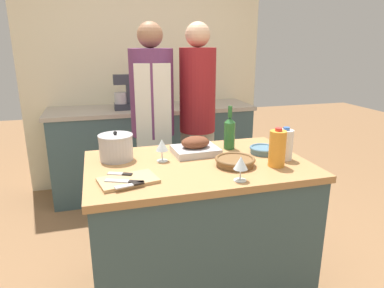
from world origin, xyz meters
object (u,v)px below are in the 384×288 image
Objects in this scene: milk_jug at (285,145)px; wicker_basket at (235,161)px; condiment_bottle_tall at (170,98)px; person_cook_aproned at (153,120)px; knife_chef at (126,181)px; cutting_board at (128,180)px; stand_mixer at (123,95)px; wine_glass_right at (241,164)px; condiment_bottle_short at (185,97)px; juice_jug at (277,148)px; wine_bottle_green at (229,132)px; stock_pot at (116,147)px; wine_glass_left at (162,146)px; knife_bread at (130,185)px; person_cook_guest at (197,115)px; knife_paring at (121,174)px; condiment_bottle_extra at (145,101)px; roasting_pan at (195,147)px; mixing_bowl at (263,150)px.

wicker_basket is at bearing -175.93° from milk_jug.
person_cook_aproned reaches higher than condiment_bottle_tall.
person_cook_aproned is (-0.32, -0.79, -0.05)m from condiment_bottle_tall.
cutting_board is at bearing 68.63° from knife_chef.
stand_mixer is at bearing 116.18° from milk_jug.
condiment_bottle_short is (0.23, 2.00, 0.05)m from wine_glass_right.
condiment_bottle_short is at bearing 91.92° from juice_jug.
milk_jug is 0.39m from wine_bottle_green.
wine_bottle_green is 0.17× the size of person_cook_aproned.
milk_jug reaches higher than stock_pot.
cutting_board is 1.14m from person_cook_aproned.
cutting_board is at bearing -108.55° from condiment_bottle_tall.
wine_glass_left is 0.69× the size of knife_chef.
person_cook_guest is at bearing 59.61° from knife_bread.
knife_paring is 1.72m from condiment_bottle_extra.
person_cook_aproned is at bearing 71.35° from knife_paring.
juice_jug reaches higher than milk_jug.
wine_glass_right is (0.10, -0.49, 0.05)m from roasting_pan.
milk_jug is 1.50× the size of wine_glass_left.
condiment_bottle_extra is (0.38, 1.37, 0.05)m from stock_pot.
person_cook_aproned is (0.08, 0.82, -0.02)m from wine_glass_left.
wine_glass_left is at bearing 128.68° from wine_glass_right.
condiment_bottle_extra reaches higher than mixing_bowl.
person_cook_guest reaches higher than stand_mixer.
knife_chef is 1.47× the size of knife_paring.
condiment_bottle_short is 0.77m from person_cook_guest.
person_cook_aproned is (-0.03, -0.66, -0.05)m from condiment_bottle_extra.
knife_bread is (-0.85, -0.10, -0.09)m from juice_jug.
mixing_bowl is 0.51m from wine_glass_right.
knife_paring is 1.93m from condiment_bottle_tall.
mixing_bowl is at bearing -63.81° from stand_mixer.
roasting_pan is at bearing -72.11° from person_cook_aproned.
knife_paring is (0.00, -0.31, -0.06)m from stock_pot.
person_cook_guest is (0.70, 1.11, 0.09)m from cutting_board.
person_cook_guest reaches higher than mixing_bowl.
knife_paring is (-0.66, -0.01, -0.01)m from wicker_basket.
juice_jug is at bearing 26.96° from wine_glass_right.
knife_paring is at bearing 98.15° from knife_chef.
mixing_bowl is (0.27, 0.17, -0.00)m from wicker_basket.
wine_bottle_green is (-0.25, 0.30, 0.02)m from milk_jug.
wicker_basket is 0.25m from juice_jug.
stand_mixer is at bearing 116.19° from mixing_bowl.
wine_glass_right is 2.03m from condiment_bottle_tall.
juice_jug is 0.89m from knife_paring.
milk_jug is 0.12× the size of person_cook_aproned.
person_cook_aproned is (-0.54, 1.08, -0.03)m from juice_jug.
knife_bread is (-0.46, -0.44, -0.02)m from roasting_pan.
condiment_bottle_short is at bearing 70.52° from wine_glass_left.
stand_mixer is (-0.58, 1.39, 0.08)m from wine_bottle_green.
wine_glass_right is (0.57, -0.14, 0.08)m from cutting_board.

